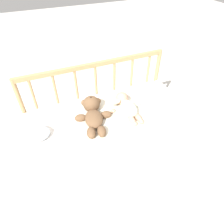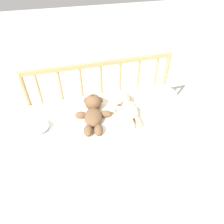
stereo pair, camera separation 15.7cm
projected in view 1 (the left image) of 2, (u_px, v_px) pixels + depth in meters
ground_plane at (112, 158)px, 1.96m from camera, size 12.00×12.00×0.00m
crib_mattress at (112, 140)px, 1.78m from camera, size 1.33×0.68×0.53m
crib_rail at (96, 87)px, 1.81m from camera, size 1.33×0.04×0.85m
blanket at (111, 118)px, 1.60m from camera, size 0.79×0.51×0.01m
teddy_bear at (93, 113)px, 1.57m from camera, size 0.30×0.41×0.14m
baby at (127, 106)px, 1.64m from camera, size 0.28×0.37×0.11m
small_pillow at (37, 134)px, 1.43m from camera, size 0.18×0.16×0.06m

